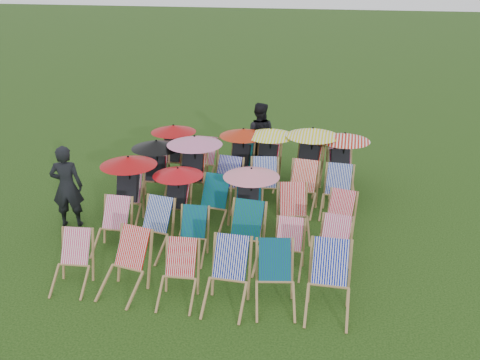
% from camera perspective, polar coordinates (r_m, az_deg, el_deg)
% --- Properties ---
extents(ground, '(100.00, 100.00, 0.00)m').
position_cam_1_polar(ground, '(10.33, -1.01, -5.48)').
color(ground, black).
rests_on(ground, ground).
extents(deckchair_0, '(0.64, 0.83, 0.85)m').
position_cam_1_polar(deckchair_0, '(8.91, -17.54, -8.38)').
color(deckchair_0, '#9C7848').
rests_on(deckchair_0, ground).
extents(deckchair_1, '(0.78, 0.97, 0.95)m').
position_cam_1_polar(deckchair_1, '(8.54, -12.25, -8.86)').
color(deckchair_1, '#9C7848').
rests_on(deckchair_1, ground).
extents(deckchair_2, '(0.62, 0.83, 0.87)m').
position_cam_1_polar(deckchair_2, '(8.24, -6.63, -10.01)').
color(deckchair_2, '#9C7848').
rests_on(deckchair_2, ground).
extents(deckchair_3, '(0.66, 0.91, 0.97)m').
position_cam_1_polar(deckchair_3, '(8.05, -1.43, -10.30)').
color(deckchair_3, '#9C7848').
rests_on(deckchair_3, ground).
extents(deckchair_4, '(0.76, 0.95, 0.93)m').
position_cam_1_polar(deckchair_4, '(8.05, 3.79, -10.50)').
color(deckchair_4, '#9C7848').
rests_on(deckchair_4, ground).
extents(deckchair_5, '(0.67, 0.93, 1.00)m').
position_cam_1_polar(deckchair_5, '(7.99, 9.45, -10.77)').
color(deckchair_5, '#9C7848').
rests_on(deckchair_5, ground).
extents(deckchair_6, '(0.59, 0.82, 0.89)m').
position_cam_1_polar(deckchair_6, '(9.79, -13.53, -4.89)').
color(deckchair_6, '#9C7848').
rests_on(deckchair_6, ground).
extents(deckchair_7, '(0.74, 0.93, 0.92)m').
position_cam_1_polar(deckchair_7, '(9.55, -9.43, -5.15)').
color(deckchair_7, '#9C7848').
rests_on(deckchair_7, ground).
extents(deckchair_8, '(0.59, 0.79, 0.83)m').
position_cam_1_polar(deckchair_8, '(9.33, -5.23, -5.93)').
color(deckchair_8, '#9C7848').
rests_on(deckchair_8, ground).
extents(deckchair_9, '(0.73, 0.96, 0.99)m').
position_cam_1_polar(deckchair_9, '(9.11, 0.32, -6.03)').
color(deckchair_9, '#9C7848').
rests_on(deckchair_9, ground).
extents(deckchair_10, '(0.55, 0.76, 0.81)m').
position_cam_1_polar(deckchair_10, '(8.97, 5.13, -7.25)').
color(deckchair_10, '#9C7848').
rests_on(deckchair_10, ground).
extents(deckchair_11, '(0.68, 0.87, 0.87)m').
position_cam_1_polar(deckchair_11, '(9.01, 9.88, -7.15)').
color(deckchair_11, '#9C7848').
rests_on(deckchair_11, ground).
extents(deckchair_12, '(1.11, 1.17, 1.31)m').
position_cam_1_polar(deckchair_12, '(10.70, -11.99, -0.85)').
color(deckchair_12, '#9C7848').
rests_on(deckchair_12, ground).
extents(deckchair_13, '(0.98, 1.02, 1.16)m').
position_cam_1_polar(deckchair_13, '(10.40, -6.90, -1.69)').
color(deckchair_13, '#9C7848').
rests_on(deckchair_13, ground).
extents(deckchair_14, '(0.75, 0.96, 0.97)m').
position_cam_1_polar(deckchair_14, '(10.27, -3.13, -2.67)').
color(deckchair_14, '#9C7848').
rests_on(deckchair_14, ground).
extents(deckchair_15, '(1.06, 1.13, 1.26)m').
position_cam_1_polar(deckchair_15, '(10.03, 0.92, -2.12)').
color(deckchair_15, '#9C7848').
rests_on(deckchair_15, ground).
extents(deckchair_16, '(0.78, 0.96, 0.93)m').
position_cam_1_polar(deckchair_16, '(10.01, 5.74, -3.56)').
color(deckchair_16, '#9C7848').
rests_on(deckchair_16, ground).
extents(deckchair_17, '(0.72, 0.89, 0.86)m').
position_cam_1_polar(deckchair_17, '(10.02, 10.42, -4.04)').
color(deckchair_17, '#9C7848').
rests_on(deckchair_17, ground).
extents(deckchair_18, '(1.07, 1.15, 1.27)m').
position_cam_1_polar(deckchair_18, '(11.65, -9.06, 1.22)').
color(deckchair_18, '#9C7848').
rests_on(deckchair_18, ground).
extents(deckchair_19, '(1.18, 1.26, 1.40)m').
position_cam_1_polar(deckchair_19, '(11.43, -5.11, 1.36)').
color(deckchair_19, '#9C7848').
rests_on(deckchair_19, ground).
extents(deckchair_20, '(0.74, 0.96, 0.97)m').
position_cam_1_polar(deckchair_20, '(11.19, -1.68, -0.45)').
color(deckchair_20, '#9C7848').
rests_on(deckchair_20, ground).
extents(deckchair_21, '(0.76, 0.97, 0.97)m').
position_cam_1_polar(deckchair_21, '(11.15, 2.61, -0.55)').
color(deckchair_21, '#9C7848').
rests_on(deckchair_21, ground).
extents(deckchair_22, '(0.73, 0.95, 0.97)m').
position_cam_1_polar(deckchair_22, '(11.05, 6.57, -0.90)').
color(deckchair_22, '#9C7848').
rests_on(deckchair_22, ground).
extents(deckchair_23, '(0.68, 0.91, 0.95)m').
position_cam_1_polar(deckchair_23, '(10.99, 10.31, -1.31)').
color(deckchair_23, '#9C7848').
rests_on(deckchair_23, ground).
extents(deckchair_24, '(1.06, 1.10, 1.25)m').
position_cam_1_polar(deckchair_24, '(12.75, -7.32, 3.16)').
color(deckchair_24, '#9C7848').
rests_on(deckchair_24, ground).
extents(deckchair_25, '(0.69, 0.92, 0.96)m').
position_cam_1_polar(deckchair_25, '(12.49, -4.08, 2.00)').
color(deckchair_25, '#9C7848').
rests_on(deckchair_25, ground).
extents(deckchair_26, '(1.09, 1.14, 1.29)m').
position_cam_1_polar(deckchair_26, '(12.26, 0.04, 2.66)').
color(deckchair_26, '#9C7848').
rests_on(deckchair_26, ground).
extents(deckchair_27, '(1.11, 1.17, 1.32)m').
position_cam_1_polar(deckchair_27, '(12.19, 2.93, 2.59)').
color(deckchair_27, '#9C7848').
rests_on(deckchair_27, ground).
extents(deckchair_28, '(1.18, 1.26, 1.40)m').
position_cam_1_polar(deckchair_28, '(12.04, 7.27, 2.39)').
color(deckchair_28, '#9C7848').
rests_on(deckchair_28, ground).
extents(deckchair_29, '(1.12, 1.21, 1.32)m').
position_cam_1_polar(deckchair_29, '(12.04, 10.79, 1.95)').
color(deckchair_29, '#9C7848').
rests_on(deckchair_29, ground).
extents(person_left, '(0.68, 0.53, 1.64)m').
position_cam_1_polar(person_left, '(10.74, -17.98, -0.66)').
color(person_left, black).
rests_on(person_left, ground).
extents(person_rear, '(0.81, 0.64, 1.66)m').
position_cam_1_polar(person_rear, '(13.18, 2.05, 4.75)').
color(person_rear, black).
rests_on(person_rear, ground).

